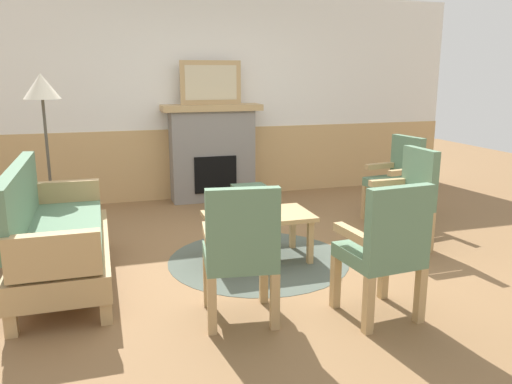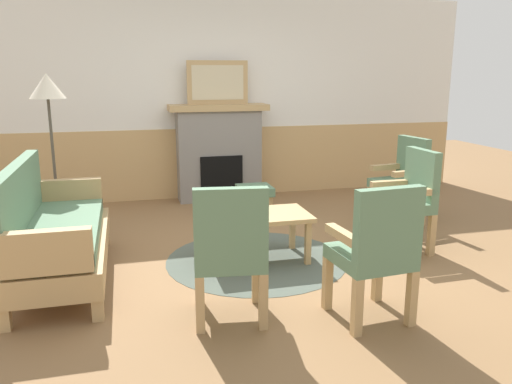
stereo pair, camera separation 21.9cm
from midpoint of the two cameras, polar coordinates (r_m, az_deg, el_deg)
The scene contains 14 objects.
ground_plane at distance 4.81m, azimuth -0.08°, elevation -7.31°, with size 14.00×14.00×0.00m, color olive.
wall_back at distance 7.04m, azimuth -6.37°, elevation 10.07°, with size 7.20×0.14×2.70m.
fireplace at distance 6.87m, azimuth -5.84°, elevation 4.48°, with size 1.30×0.44×1.28m.
framed_picture at distance 6.79m, azimuth -6.02°, elevation 12.07°, with size 0.80×0.04×0.56m.
couch at distance 4.47m, azimuth -22.73°, elevation -4.62°, with size 0.70×1.80×0.98m.
coffee_table at distance 4.63m, azimuth -1.09°, elevation -3.14°, with size 0.96×0.56×0.44m.
round_rug at distance 4.75m, azimuth -1.07°, elevation -7.57°, with size 1.66×1.66×0.01m, color #4C564C.
book_on_table at distance 4.67m, azimuth -1.81°, elevation -2.08°, with size 0.17×0.18×0.03m, color black.
footstool at distance 6.12m, azimuth -1.64°, elevation -0.04°, with size 0.40×0.40×0.36m.
armchair_near_fireplace at distance 6.04m, azimuth 14.55°, elevation 1.83°, with size 0.54×0.54×0.98m.
armchair_by_window_left at distance 5.12m, azimuth 15.37°, elevation -0.24°, with size 0.49×0.49×0.98m.
armchair_front_left at distance 3.45m, azimuth -3.56°, elevation -6.26°, with size 0.54×0.54×0.98m.
armchair_front_center at distance 3.57m, azimuth 12.56°, elevation -5.90°, with size 0.52×0.52×0.98m.
floor_lamp_by_couch at distance 5.64m, azimuth -23.83°, elevation 9.70°, with size 0.36×0.36×1.68m.
Camera 1 is at (-1.42, -4.28, 1.69)m, focal length 35.79 mm.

